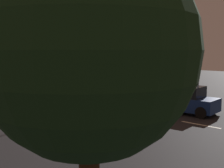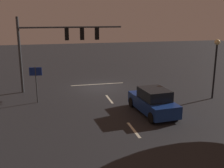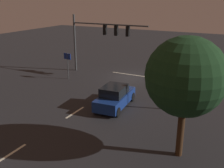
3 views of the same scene
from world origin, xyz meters
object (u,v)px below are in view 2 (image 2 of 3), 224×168
Objects in this scene: traffic_signal_assembly at (59,40)px; car_approaching at (153,102)px; street_lamp_left_kerb at (216,57)px; route_sign at (36,77)px.

traffic_signal_assembly is 1.94× the size of car_approaching.
traffic_signal_assembly is 12.54m from street_lamp_left_kerb.
route_sign is at bearing -9.35° from street_lamp_left_kerb.
traffic_signal_assembly is 3.20× the size of route_sign.
route_sign is at bearing 58.18° from traffic_signal_assembly.
car_approaching is (-5.49, 7.37, -3.52)m from traffic_signal_assembly.
route_sign reaches higher than car_approaching.
traffic_signal_assembly is 1.89× the size of street_lamp_left_kerb.
traffic_signal_assembly reaches higher than street_lamp_left_kerb.
street_lamp_left_kerb is at bearing 170.65° from route_sign.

